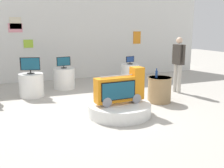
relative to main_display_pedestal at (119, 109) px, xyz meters
The scene contains 13 objects.
ground_plane 0.38m from the main_display_pedestal, 120.17° to the left, with size 30.00×30.00×0.00m, color #B2ADA3.
back_wall_display 5.16m from the main_display_pedestal, 92.18° to the left, with size 12.20×0.13×3.33m.
main_display_pedestal is the anchor object (origin of this frame).
novelty_firetruck_tv 0.49m from the main_display_pedestal, 12.72° to the right, with size 1.23×0.40×0.85m.
display_pedestal_center_rear 3.81m from the main_display_pedestal, 60.74° to the left, with size 0.70×0.70×0.71m, color white.
tv_on_center_rear 3.87m from the main_display_pedestal, 60.72° to the left, with size 0.37×0.21×0.30m.
display_pedestal_right_rear 3.32m from the main_display_pedestal, 101.81° to the left, with size 0.73×0.73×0.71m, color white.
tv_on_right_rear 3.40m from the main_display_pedestal, 101.84° to the left, with size 0.48×0.20×0.39m.
display_pedestal_far_right 3.14m from the main_display_pedestal, 125.47° to the left, with size 0.73×0.73×0.71m, color white.
tv_on_far_right 3.24m from the main_display_pedestal, 125.50° to the left, with size 0.57×0.22×0.49m.
side_table_round 1.62m from the main_display_pedestal, 22.24° to the left, with size 0.67×0.67×0.71m.
bottle_on_side_table 1.63m from the main_display_pedestal, 23.24° to the left, with size 0.07×0.07×0.26m.
shopper_browsing_near_truck 3.09m from the main_display_pedestal, 27.40° to the left, with size 0.23×0.56×1.78m.
Camera 1 is at (-2.16, -5.74, 2.06)m, focal length 41.16 mm.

